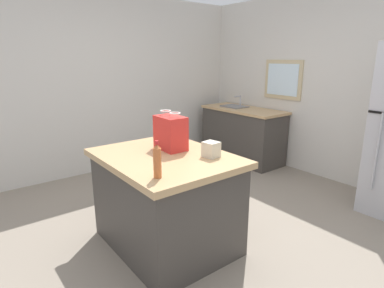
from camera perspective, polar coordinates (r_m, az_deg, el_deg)
ground at (r=3.32m, az=1.74°, el=-15.70°), size 5.89×5.89×0.00m
back_wall at (r=4.82m, az=25.18°, el=9.08°), size 4.87×0.13×2.61m
left_wall at (r=4.98m, az=-16.52°, el=10.04°), size 0.10×4.91×2.61m
kitchen_island at (r=2.97m, az=-4.66°, el=-10.03°), size 1.27×1.00×0.88m
sink_counter at (r=5.47m, az=9.01°, el=1.87°), size 1.45×0.63×1.07m
shopping_bag at (r=2.94m, az=-3.87°, el=2.04°), size 0.30×0.20×0.36m
small_box at (r=2.73m, az=3.45°, el=-0.98°), size 0.14×0.13×0.13m
bottle at (r=2.26m, az=-6.26°, el=-3.06°), size 0.06×0.06×0.27m
ear_defenders at (r=3.31m, az=-4.05°, el=1.13°), size 0.19×0.19×0.06m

